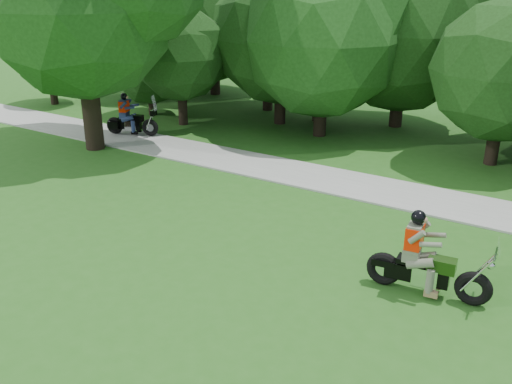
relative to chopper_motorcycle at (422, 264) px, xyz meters
The scene contains 5 objects.
ground 4.14m from the chopper_motorcycle, 134.01° to the right, with size 100.00×100.00×0.00m, color #275E1A.
walkway 5.84m from the chopper_motorcycle, 119.30° to the left, with size 60.00×2.20×0.06m, color gray.
tree_line 12.80m from the chopper_motorcycle, 109.48° to the left, with size 40.13×12.91×7.65m.
chopper_motorcycle is the anchor object (origin of this frame).
touring_motorcycle 14.52m from the chopper_motorcycle, 157.83° to the left, with size 2.12×1.19×1.67m.
Camera 1 is at (5.45, -7.51, 6.27)m, focal length 40.00 mm.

